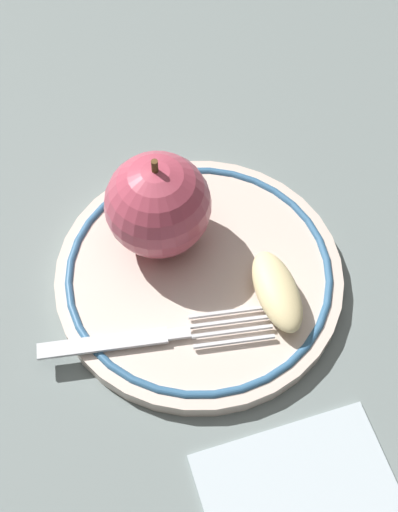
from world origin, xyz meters
The scene contains 6 objects.
ground_plane centered at (0.00, 0.00, 0.00)m, with size 2.00×2.00×0.00m, color slate.
plate centered at (0.01, 0.01, 0.01)m, with size 0.22×0.22×0.02m.
apple_red_whole centered at (-0.02, -0.02, 0.06)m, with size 0.08×0.08×0.09m.
apple_slice_front centered at (0.04, 0.06, 0.03)m, with size 0.07×0.03×0.02m, color beige.
fork centered at (0.06, -0.03, 0.02)m, with size 0.03×0.17×0.00m.
napkin_folded centered at (0.19, 0.06, 0.00)m, with size 0.12×0.13×0.01m, color silver.
Camera 1 is at (0.29, -0.02, 0.48)m, focal length 50.00 mm.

